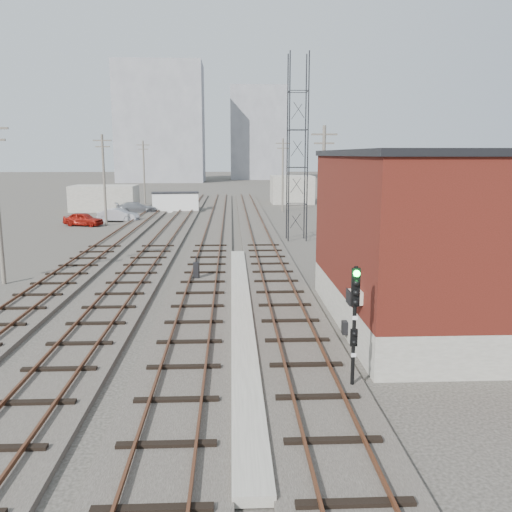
{
  "coord_description": "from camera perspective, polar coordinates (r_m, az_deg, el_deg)",
  "views": [
    {
      "loc": [
        0.09,
        -9.73,
        7.03
      ],
      "look_at": [
        1.26,
        16.01,
        2.2
      ],
      "focal_mm": 38.0,
      "sensor_mm": 36.0,
      "label": 1
    }
  ],
  "objects": [
    {
      "name": "platform_curb",
      "position": [
        24.71,
        -1.57,
        -5.6
      ],
      "size": [
        0.9,
        28.0,
        0.26
      ],
      "primitive_type": "cube",
      "color": "gray",
      "rests_on": "ground"
    },
    {
      "name": "car_silver",
      "position": [
        59.59,
        -14.29,
        4.2
      ],
      "size": [
        4.44,
        2.09,
        1.41
      ],
      "primitive_type": "imported",
      "rotation": [
        0.0,
        0.0,
        1.42
      ],
      "color": "#A0A2A8",
      "rests_on": "ground"
    },
    {
      "name": "track_left",
      "position": [
        50.14,
        -13.62,
        2.38
      ],
      "size": [
        3.2,
        90.0,
        0.39
      ],
      "color": "#332D28",
      "rests_on": "ground"
    },
    {
      "name": "car_red",
      "position": [
        56.95,
        -17.72,
        3.71
      ],
      "size": [
        4.27,
        2.71,
        1.35
      ],
      "primitive_type": "imported",
      "rotation": [
        0.0,
        0.0,
        1.27
      ],
      "color": "#9A160E",
      "rests_on": "ground"
    },
    {
      "name": "signal_mast",
      "position": [
        16.34,
        10.33,
        -6.63
      ],
      "size": [
        0.4,
        0.41,
        3.84
      ],
      "color": "gray",
      "rests_on": "ground"
    },
    {
      "name": "apartment_right",
      "position": [
        160.03,
        0.24,
        12.76
      ],
      "size": [
        16.0,
        12.0,
        26.0
      ],
      "primitive_type": "cube",
      "color": "gray",
      "rests_on": "ground"
    },
    {
      "name": "utility_pole_left_b",
      "position": [
        56.2,
        -15.7,
        7.95
      ],
      "size": [
        1.8,
        0.24,
        9.0
      ],
      "color": "#595147",
      "rests_on": "ground"
    },
    {
      "name": "lattice_tower",
      "position": [
        45.05,
        4.37,
        11.19
      ],
      "size": [
        1.6,
        1.6,
        15.0
      ],
      "color": "black",
      "rests_on": "ground"
    },
    {
      "name": "apartment_left",
      "position": [
        146.07,
        -10.0,
        13.59
      ],
      "size": [
        22.0,
        14.0,
        30.0
      ],
      "primitive_type": "cube",
      "color": "gray",
      "rests_on": "ground"
    },
    {
      "name": "track_mid_right",
      "position": [
        49.24,
        -4.44,
        2.51
      ],
      "size": [
        3.2,
        90.0,
        0.39
      ],
      "color": "#332D28",
      "rests_on": "ground"
    },
    {
      "name": "track_right",
      "position": [
        49.28,
        0.22,
        2.54
      ],
      "size": [
        3.2,
        90.0,
        0.39
      ],
      "color": "#332D28",
      "rests_on": "ground"
    },
    {
      "name": "utility_pole_right_a",
      "position": [
        38.33,
        7.08,
        7.2
      ],
      "size": [
        1.8,
        0.24,
        9.0
      ],
      "color": "#595147",
      "rests_on": "ground"
    },
    {
      "name": "brick_building",
      "position": [
        23.2,
        16.05,
        1.78
      ],
      "size": [
        6.54,
        12.2,
        7.22
      ],
      "color": "gray",
      "rests_on": "ground"
    },
    {
      "name": "utility_pole_right_b",
      "position": [
        68.07,
        2.83,
        8.73
      ],
      "size": [
        1.8,
        0.24,
        9.0
      ],
      "color": "#595147",
      "rests_on": "ground"
    },
    {
      "name": "site_trailer",
      "position": [
        68.72,
        -8.46,
        5.67
      ],
      "size": [
        6.0,
        3.0,
        2.45
      ],
      "rotation": [
        0.0,
        0.0,
        0.08
      ],
      "color": "silver",
      "rests_on": "ground"
    },
    {
      "name": "shed_left",
      "position": [
        71.77,
        -15.64,
        5.89
      ],
      "size": [
        8.0,
        5.0,
        3.2
      ],
      "primitive_type": "cube",
      "color": "gray",
      "rests_on": "ground"
    },
    {
      "name": "shed_right",
      "position": [
        80.38,
        3.79,
        7.01
      ],
      "size": [
        6.0,
        6.0,
        4.0
      ],
      "primitive_type": "cube",
      "color": "gray",
      "rests_on": "ground"
    },
    {
      "name": "car_grey",
      "position": [
        67.22,
        -12.5,
        4.98
      ],
      "size": [
        5.27,
        3.42,
        1.42
      ],
      "primitive_type": "imported",
      "rotation": [
        0.0,
        0.0,
        1.89
      ],
      "color": "gray",
      "rests_on": "ground"
    },
    {
      "name": "switch_stand",
      "position": [
        30.61,
        -6.3,
        -1.54
      ],
      "size": [
        0.35,
        0.35,
        1.3
      ],
      "rotation": [
        0.0,
        0.0,
        -0.16
      ],
      "color": "black",
      "rests_on": "ground"
    },
    {
      "name": "track_mid_left",
      "position": [
        49.53,
        -9.07,
        2.45
      ],
      "size": [
        3.2,
        90.0,
        0.39
      ],
      "color": "#332D28",
      "rests_on": "ground"
    },
    {
      "name": "utility_pole_left_c",
      "position": [
        80.75,
        -11.71,
        8.82
      ],
      "size": [
        1.8,
        0.24,
        9.0
      ],
      "color": "#595147",
      "rests_on": "ground"
    },
    {
      "name": "ground",
      "position": [
        70.08,
        -2.68,
        4.85
      ],
      "size": [
        320.0,
        320.0,
        0.0
      ],
      "primitive_type": "plane",
      "color": "#282621",
      "rests_on": "ground"
    }
  ]
}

